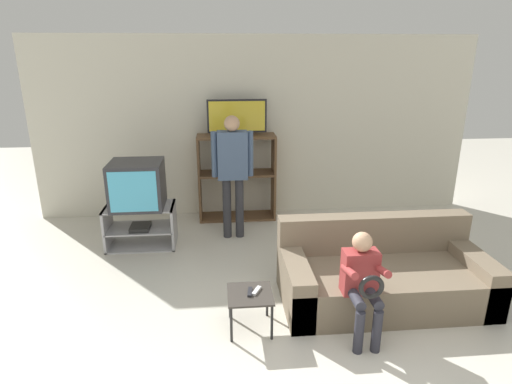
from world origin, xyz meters
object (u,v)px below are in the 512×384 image
(snack_table, at_px, (250,298))
(couch, at_px, (382,275))
(remote_control_black, at_px, (250,292))
(person_standing_adult, at_px, (233,166))
(person_seated_child, at_px, (362,279))
(tv_stand, at_px, (141,226))
(media_shelf, at_px, (237,177))
(television_flat, at_px, (237,118))
(remote_control_white, at_px, (256,291))
(television_main, at_px, (137,185))

(snack_table, height_order, couch, couch)
(couch, bearing_deg, remote_control_black, -165.07)
(person_standing_adult, bearing_deg, person_seated_child, -65.48)
(tv_stand, xyz_separation_m, media_shelf, (1.26, 0.85, 0.37))
(tv_stand, distance_m, television_flat, 1.95)
(remote_control_black, bearing_deg, tv_stand, 131.91)
(tv_stand, relative_size, person_seated_child, 0.91)
(remote_control_white, xyz_separation_m, couch, (1.29, 0.34, -0.11))
(tv_stand, height_order, person_standing_adult, person_standing_adult)
(television_flat, bearing_deg, snack_table, -90.73)
(tv_stand, height_order, media_shelf, media_shelf)
(television_flat, bearing_deg, remote_control_black, -90.74)
(television_main, relative_size, couch, 0.32)
(remote_control_white, bearing_deg, media_shelf, 118.50)
(tv_stand, height_order, television_main, television_main)
(television_flat, height_order, remote_control_black, television_flat)
(person_seated_child, bearing_deg, remote_control_white, 167.03)
(media_shelf, bearing_deg, person_standing_adult, -96.77)
(tv_stand, distance_m, person_seated_child, 2.99)
(person_seated_child, bearing_deg, person_standing_adult, 114.52)
(media_shelf, relative_size, television_flat, 1.51)
(couch, xyz_separation_m, person_standing_adult, (-1.41, 1.65, 0.73))
(television_flat, xyz_separation_m, remote_control_white, (0.03, -2.66, -1.12))
(television_flat, xyz_separation_m, couch, (1.31, -2.31, -1.22))
(television_flat, bearing_deg, tv_stand, -146.73)
(television_flat, distance_m, remote_control_white, 2.88)
(television_main, height_order, person_seated_child, television_main)
(remote_control_black, relative_size, remote_control_white, 1.00)
(snack_table, distance_m, remote_control_white, 0.09)
(snack_table, relative_size, remote_control_white, 2.75)
(person_standing_adult, bearing_deg, couch, -49.50)
(remote_control_black, bearing_deg, television_main, 132.10)
(television_main, height_order, couch, television_main)
(person_standing_adult, distance_m, person_seated_child, 2.45)
(couch, relative_size, person_standing_adult, 1.23)
(media_shelf, bearing_deg, person_seated_child, -72.24)
(media_shelf, distance_m, remote_control_white, 2.68)
(television_main, height_order, person_standing_adult, person_standing_adult)
(person_seated_child, bearing_deg, remote_control_black, 168.69)
(television_flat, height_order, snack_table, television_flat)
(snack_table, distance_m, person_seated_child, 0.99)
(television_main, relative_size, snack_table, 1.59)
(media_shelf, relative_size, snack_table, 3.15)
(television_flat, xyz_separation_m, snack_table, (-0.03, -2.68, -1.17))
(television_main, bearing_deg, television_flat, 33.77)
(television_main, xyz_separation_m, snack_table, (1.24, -1.83, -0.51))
(media_shelf, height_order, remote_control_black, media_shelf)
(remote_control_white, relative_size, person_seated_child, 0.15)
(tv_stand, bearing_deg, television_main, -83.96)
(tv_stand, relative_size, television_flat, 1.04)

